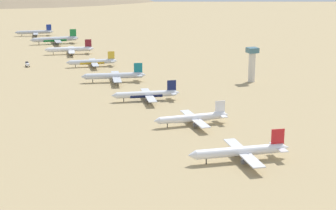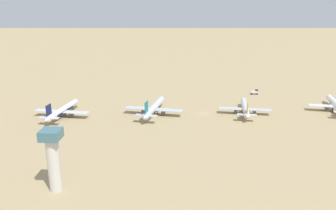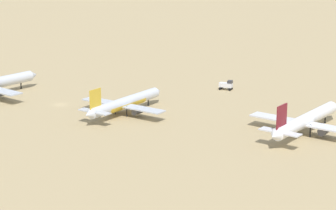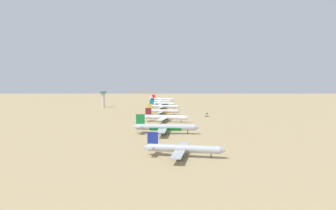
# 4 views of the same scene
# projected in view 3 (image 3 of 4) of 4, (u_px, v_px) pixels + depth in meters

# --- Properties ---
(ground_plane) EXTENTS (2482.08, 2482.08, 0.00)m
(ground_plane) POSITION_uv_depth(u_px,v_px,m) (60.00, 105.00, 236.41)
(ground_plane) COLOR tan
(parked_jet_2) EXTENTS (43.95, 35.92, 12.70)m
(parked_jet_2) POSITION_uv_depth(u_px,v_px,m) (306.00, 121.00, 201.44)
(parked_jet_2) COLOR white
(parked_jet_2) RESTS_ON ground
(parked_jet_3) EXTENTS (40.69, 33.18, 11.74)m
(parked_jet_3) POSITION_uv_depth(u_px,v_px,m) (125.00, 103.00, 223.41)
(parked_jet_3) COLOR silver
(parked_jet_3) RESTS_ON ground
(service_truck) EXTENTS (3.13, 5.40, 3.90)m
(service_truck) POSITION_uv_depth(u_px,v_px,m) (226.00, 85.00, 257.84)
(service_truck) COLOR silver
(service_truck) RESTS_ON ground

